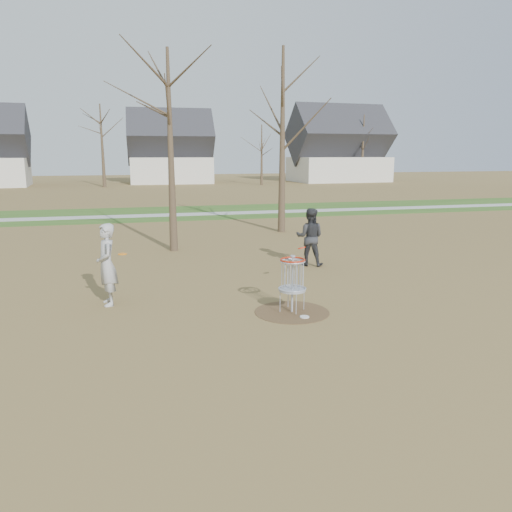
{
  "coord_description": "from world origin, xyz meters",
  "views": [
    {
      "loc": [
        -3.7,
        -10.84,
        3.74
      ],
      "look_at": [
        -0.5,
        1.5,
        1.1
      ],
      "focal_mm": 35.0,
      "sensor_mm": 36.0,
      "label": 1
    }
  ],
  "objects": [
    {
      "name": "ground",
      "position": [
        0.0,
        0.0,
        0.0
      ],
      "size": [
        160.0,
        160.0,
        0.0
      ],
      "primitive_type": "plane",
      "color": "brown",
      "rests_on": "ground"
    },
    {
      "name": "player_standing",
      "position": [
        -4.26,
        1.74,
        1.03
      ],
      "size": [
        0.61,
        0.82,
        2.05
      ],
      "primitive_type": "imported",
      "rotation": [
        0.0,
        0.0,
        -1.41
      ],
      "color": "#A9A9A9",
      "rests_on": "ground"
    },
    {
      "name": "footpath",
      "position": [
        0.0,
        20.0,
        0.01
      ],
      "size": [
        160.0,
        1.5,
        0.01
      ],
      "primitive_type": "cube",
      "color": "#9E9E99",
      "rests_on": "green_band"
    },
    {
      "name": "dirt_circle",
      "position": [
        0.0,
        0.0,
        0.01
      ],
      "size": [
        1.8,
        1.8,
        0.01
      ],
      "primitive_type": "cylinder",
      "color": "#47331E",
      "rests_on": "ground"
    },
    {
      "name": "disc_golf_basket",
      "position": [
        0.0,
        0.0,
        0.91
      ],
      "size": [
        0.64,
        0.64,
        1.35
      ],
      "color": "#9EA3AD",
      "rests_on": "ground"
    },
    {
      "name": "disc_grounded",
      "position": [
        0.15,
        -0.46,
        0.02
      ],
      "size": [
        0.22,
        0.22,
        0.02
      ],
      "primitive_type": "cylinder",
      "color": "white",
      "rests_on": "dirt_circle"
    },
    {
      "name": "discs_in_play",
      "position": [
        -1.34,
        1.86,
        1.22
      ],
      "size": [
        5.05,
        0.63,
        0.22
      ],
      "color": "#FD270D",
      "rests_on": "ground"
    },
    {
      "name": "green_band",
      "position": [
        0.0,
        21.0,
        0.01
      ],
      "size": [
        160.0,
        8.0,
        0.01
      ],
      "primitive_type": "cube",
      "color": "#2D5119",
      "rests_on": "ground"
    },
    {
      "name": "houses_row",
      "position": [
        4.32,
        52.56,
        3.52
      ],
      "size": [
        56.51,
        10.01,
        7.26
      ],
      "color": "silver",
      "rests_on": "ground"
    },
    {
      "name": "bare_trees",
      "position": [
        1.78,
        35.79,
        5.35
      ],
      "size": [
        52.62,
        44.98,
        9.0
      ],
      "color": "#382B1E",
      "rests_on": "ground"
    },
    {
      "name": "player_throwing",
      "position": [
        2.2,
        4.7,
        0.97
      ],
      "size": [
        1.17,
        1.08,
        1.94
      ],
      "primitive_type": "imported",
      "rotation": [
        0.0,
        0.0,
        2.68
      ],
      "color": "#2B2C2F",
      "rests_on": "ground"
    }
  ]
}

